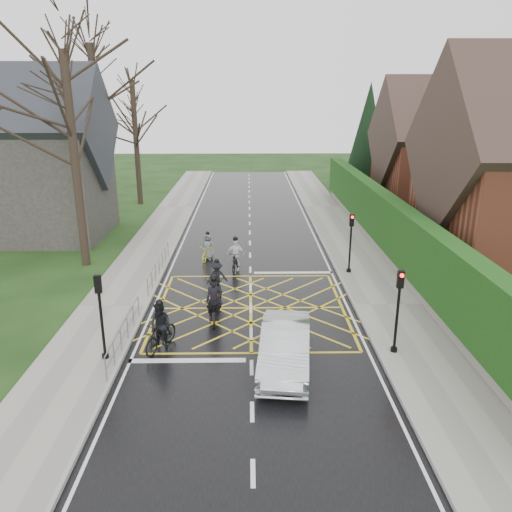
{
  "coord_description": "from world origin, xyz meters",
  "views": [
    {
      "loc": [
        -0.08,
        -20.03,
        8.91
      ],
      "look_at": [
        0.28,
        3.38,
        1.3
      ],
      "focal_mm": 35.0,
      "sensor_mm": 36.0,
      "label": 1
    }
  ],
  "objects_px": {
    "cyclist_back": "(161,331)",
    "cyclist_mid": "(217,281)",
    "car": "(285,347)",
    "cyclist_rear": "(214,307)",
    "cyclist_lead": "(208,250)",
    "cyclist_front": "(236,258)"
  },
  "relations": [
    {
      "from": "cyclist_mid",
      "to": "cyclist_back",
      "type": "bearing_deg",
      "value": -124.96
    },
    {
      "from": "cyclist_front",
      "to": "cyclist_back",
      "type": "bearing_deg",
      "value": -97.58
    },
    {
      "from": "cyclist_back",
      "to": "cyclist_front",
      "type": "xyz_separation_m",
      "value": [
        2.52,
        8.55,
        -0.05
      ]
    },
    {
      "from": "cyclist_mid",
      "to": "cyclist_lead",
      "type": "height_order",
      "value": "cyclist_mid"
    },
    {
      "from": "cyclist_back",
      "to": "cyclist_mid",
      "type": "relative_size",
      "value": 1.1
    },
    {
      "from": "cyclist_mid",
      "to": "cyclist_front",
      "type": "distance_m",
      "value": 3.23
    },
    {
      "from": "cyclist_rear",
      "to": "cyclist_back",
      "type": "height_order",
      "value": "cyclist_rear"
    },
    {
      "from": "cyclist_rear",
      "to": "cyclist_front",
      "type": "xyz_separation_m",
      "value": [
        0.73,
        6.24,
        0.03
      ]
    },
    {
      "from": "cyclist_mid",
      "to": "cyclist_lead",
      "type": "distance_m",
      "value": 5.0
    },
    {
      "from": "cyclist_rear",
      "to": "car",
      "type": "relative_size",
      "value": 0.45
    },
    {
      "from": "car",
      "to": "cyclist_back",
      "type": "bearing_deg",
      "value": 169.28
    },
    {
      "from": "cyclist_back",
      "to": "car",
      "type": "height_order",
      "value": "cyclist_back"
    },
    {
      "from": "cyclist_back",
      "to": "cyclist_mid",
      "type": "xyz_separation_m",
      "value": [
        1.72,
        5.43,
        -0.13
      ]
    },
    {
      "from": "cyclist_back",
      "to": "cyclist_front",
      "type": "bearing_deg",
      "value": 97.71
    },
    {
      "from": "cyclist_mid",
      "to": "car",
      "type": "height_order",
      "value": "cyclist_mid"
    },
    {
      "from": "car",
      "to": "cyclist_lead",
      "type": "bearing_deg",
      "value": 112.94
    },
    {
      "from": "cyclist_mid",
      "to": "cyclist_lead",
      "type": "relative_size",
      "value": 1.02
    },
    {
      "from": "car",
      "to": "cyclist_mid",
      "type": "bearing_deg",
      "value": 118.04
    },
    {
      "from": "cyclist_rear",
      "to": "car",
      "type": "bearing_deg",
      "value": -58.72
    },
    {
      "from": "cyclist_lead",
      "to": "cyclist_rear",
      "type": "bearing_deg",
      "value": -68.32
    },
    {
      "from": "cyclist_rear",
      "to": "cyclist_mid",
      "type": "distance_m",
      "value": 3.11
    },
    {
      "from": "cyclist_rear",
      "to": "cyclist_mid",
      "type": "height_order",
      "value": "cyclist_rear"
    }
  ]
}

